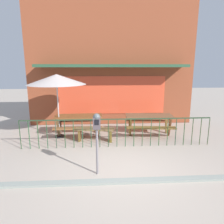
{
  "coord_description": "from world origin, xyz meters",
  "views": [
    {
      "loc": [
        -0.58,
        -4.83,
        2.65
      ],
      "look_at": [
        -0.14,
        2.05,
        1.1
      ],
      "focal_mm": 33.07,
      "sensor_mm": 36.0,
      "label": 1
    }
  ],
  "objects_px": {
    "picnic_table_left": "(78,120)",
    "patio_bench": "(95,132)",
    "picnic_table_right": "(149,119)",
    "patio_umbrella": "(57,80)",
    "parking_meter_near": "(97,128)"
  },
  "relations": [
    {
      "from": "picnic_table_left",
      "to": "patio_bench",
      "type": "distance_m",
      "value": 0.99
    },
    {
      "from": "picnic_table_left",
      "to": "picnic_table_right",
      "type": "distance_m",
      "value": 2.74
    },
    {
      "from": "patio_umbrella",
      "to": "picnic_table_right",
      "type": "bearing_deg",
      "value": 1.04
    },
    {
      "from": "picnic_table_right",
      "to": "patio_bench",
      "type": "height_order",
      "value": "picnic_table_right"
    },
    {
      "from": "picnic_table_right",
      "to": "patio_bench",
      "type": "relative_size",
      "value": 1.33
    },
    {
      "from": "patio_umbrella",
      "to": "parking_meter_near",
      "type": "xyz_separation_m",
      "value": [
        1.45,
        -2.87,
        -0.97
      ]
    },
    {
      "from": "patio_bench",
      "to": "parking_meter_near",
      "type": "bearing_deg",
      "value": -87.44
    },
    {
      "from": "picnic_table_left",
      "to": "parking_meter_near",
      "type": "distance_m",
      "value": 3.18
    },
    {
      "from": "patio_bench",
      "to": "picnic_table_left",
      "type": "bearing_deg",
      "value": 131.74
    },
    {
      "from": "patio_umbrella",
      "to": "patio_bench",
      "type": "xyz_separation_m",
      "value": [
        1.35,
        -0.54,
        -1.81
      ]
    },
    {
      "from": "picnic_table_right",
      "to": "patio_umbrella",
      "type": "height_order",
      "value": "patio_umbrella"
    },
    {
      "from": "patio_umbrella",
      "to": "parking_meter_near",
      "type": "relative_size",
      "value": 1.52
    },
    {
      "from": "parking_meter_near",
      "to": "picnic_table_right",
      "type": "bearing_deg",
      "value": 55.68
    },
    {
      "from": "picnic_table_left",
      "to": "patio_umbrella",
      "type": "xyz_separation_m",
      "value": [
        -0.71,
        -0.17,
        1.55
      ]
    },
    {
      "from": "patio_umbrella",
      "to": "parking_meter_near",
      "type": "distance_m",
      "value": 3.35
    }
  ]
}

